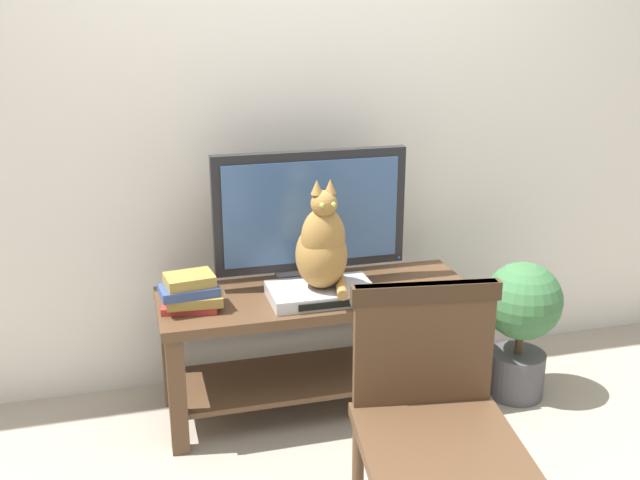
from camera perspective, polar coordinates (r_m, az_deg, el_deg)
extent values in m
plane|color=gray|center=(3.01, 3.05, -17.60)|extent=(12.00, 12.00, 0.00)
cube|color=silver|center=(3.41, -1.79, 12.15)|extent=(7.00, 0.12, 2.80)
cube|color=#513823|center=(3.20, -0.23, -4.37)|extent=(1.35, 0.49, 0.04)
cube|color=#513823|center=(3.06, -10.87, -11.62)|extent=(0.07, 0.07, 0.51)
cube|color=#513823|center=(3.36, 11.16, -8.82)|extent=(0.07, 0.07, 0.51)
cube|color=#513823|center=(3.41, -11.42, -8.39)|extent=(0.07, 0.07, 0.51)
cube|color=#513823|center=(3.68, 8.49, -6.18)|extent=(0.07, 0.07, 0.51)
cube|color=#513823|center=(3.37, -0.22, -10.28)|extent=(1.25, 0.41, 0.02)
cube|color=black|center=(3.29, -0.73, -3.06)|extent=(0.28, 0.20, 0.03)
cube|color=black|center=(3.28, -0.73, -2.46)|extent=(0.06, 0.04, 0.04)
cube|color=black|center=(3.19, -0.75, 2.28)|extent=(0.84, 0.05, 0.52)
cube|color=#385684|center=(3.16, -0.62, 2.14)|extent=(0.76, 0.01, 0.44)
sphere|color=#2672F2|center=(3.35, 6.05, -1.34)|extent=(0.01, 0.01, 0.01)
cube|color=#BCBCC1|center=(3.12, 0.10, -4.05)|extent=(0.44, 0.27, 0.05)
cube|color=black|center=(3.00, 0.79, -5.02)|extent=(0.26, 0.01, 0.03)
ellipsoid|color=olive|center=(3.06, 0.10, -1.18)|extent=(0.21, 0.23, 0.28)
ellipsoid|color=olive|center=(3.00, 0.24, 0.21)|extent=(0.18, 0.15, 0.25)
sphere|color=olive|center=(2.95, 0.31, 2.80)|extent=(0.11, 0.11, 0.11)
cone|color=olive|center=(2.93, -0.25, 4.08)|extent=(0.05, 0.05, 0.06)
cone|color=olive|center=(2.94, 0.87, 4.15)|extent=(0.05, 0.05, 0.06)
sphere|color=#B2C64C|center=(2.90, 0.16, 2.68)|extent=(0.02, 0.02, 0.02)
sphere|color=#B2C64C|center=(2.91, 0.97, 2.74)|extent=(0.02, 0.02, 0.02)
cylinder|color=olive|center=(3.04, 1.66, -3.63)|extent=(0.09, 0.19, 0.04)
cylinder|color=#513823|center=(2.60, 2.91, -17.80)|extent=(0.04, 0.04, 0.46)
cylinder|color=#513823|center=(2.69, 12.00, -16.81)|extent=(0.04, 0.04, 0.46)
cube|color=#513823|center=(2.33, 9.11, -15.19)|extent=(0.53, 0.53, 0.04)
cube|color=#513823|center=(2.40, 7.96, -7.89)|extent=(0.45, 0.10, 0.41)
cube|color=#412C1C|center=(2.33, 8.15, -4.01)|extent=(0.47, 0.11, 0.06)
cube|color=#B2332D|center=(3.06, -9.92, -5.05)|extent=(0.24, 0.16, 0.03)
cube|color=olive|center=(3.04, -9.59, -4.47)|extent=(0.23, 0.16, 0.04)
cube|color=#33477A|center=(3.03, -10.02, -3.82)|extent=(0.24, 0.16, 0.04)
cube|color=olive|center=(3.03, -9.98, -3.02)|extent=(0.21, 0.17, 0.04)
cylinder|color=#47474C|center=(3.59, 14.80, -9.86)|extent=(0.25, 0.25, 0.21)
cylinder|color=#332319|center=(3.55, 14.92, -8.49)|extent=(0.23, 0.23, 0.02)
cylinder|color=#4C3823|center=(3.52, 15.01, -7.50)|extent=(0.04, 0.04, 0.12)
sphere|color=#386B3D|center=(3.44, 15.28, -4.51)|extent=(0.35, 0.35, 0.35)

